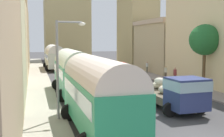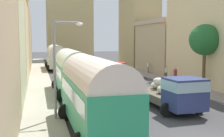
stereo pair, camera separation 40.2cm
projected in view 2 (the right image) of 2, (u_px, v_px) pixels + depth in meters
The scene contains 25 objects.
ground_plane at pixel (94, 75), 39.78m from camera, with size 154.00×154.00×0.00m, color #3D3B3D.
sidewalk_left at pixel (39, 76), 37.95m from camera, with size 2.50×70.00×0.14m, color #A5A08E.
sidewalk_right at pixel (143, 73), 41.59m from camera, with size 2.50×70.00×0.14m, color gray.
building_left_2 at pixel (8, 43), 32.11m from camera, with size 4.29×10.81×9.01m.
building_left_3 at pixel (9, 30), 42.16m from camera, with size 5.69×9.78×12.43m.
building_left_4 at pixel (20, 38), 53.79m from camera, with size 4.04×12.43×10.21m.
building_right_1 at pixel (212, 39), 30.65m from camera, with size 4.21×13.63×9.87m.
building_right_2 at pixel (161, 46), 43.26m from camera, with size 4.58×11.62×7.80m.
building_right_3 at pixel (139, 28), 53.90m from camera, with size 5.64×9.38×13.93m.
distant_church at pixel (69, 26), 67.26m from camera, with size 10.29×7.44×22.71m.
parked_bus_0 at pixel (94, 92), 15.01m from camera, with size 3.38×8.98×4.02m.
parked_bus_1 at pixel (72, 70), 25.71m from camera, with size 3.36×9.17×4.00m.
parked_bus_2 at pixel (56, 56), 47.17m from camera, with size 3.42×9.37×4.04m.
cargo_truck_0 at pixel (174, 93), 19.66m from camera, with size 3.40×7.00×2.47m.
cargo_truck_1 at pixel (114, 70), 35.48m from camera, with size 3.27×6.76×2.20m.
car_0 at pixel (94, 65), 47.16m from camera, with size 2.42×4.42×1.61m.
car_1 at pixel (90, 62), 53.11m from camera, with size 2.39×4.27×1.57m.
car_2 at pixel (117, 94), 21.96m from camera, with size 2.33×3.96×1.54m.
car_3 at pixel (102, 82), 28.03m from camera, with size 2.24×3.85×1.49m.
car_4 at pixel (75, 66), 44.46m from camera, with size 2.31×3.88×1.66m.
pedestrian_0 at pixel (148, 67), 41.54m from camera, with size 0.43×0.43×1.74m.
pedestrian_1 at pixel (175, 75), 30.98m from camera, with size 0.50×0.50×1.92m.
pedestrian_2 at pixel (166, 72), 34.82m from camera, with size 0.52×0.52×1.75m.
streetlamp_near at pixel (59, 61), 17.20m from camera, with size 1.80×0.28×6.04m.
roadside_tree_1 at pixel (205, 40), 27.23m from camera, with size 2.95×2.95×6.36m.
Camera 2 is at (-7.51, -11.84, 4.92)m, focal length 46.25 mm.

